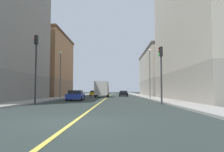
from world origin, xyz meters
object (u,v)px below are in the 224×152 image
object	(u,v)px
car_yellow	(94,93)
building_right_midblock	(38,66)
building_left_mid	(167,73)
car_blue	(76,96)
car_white	(102,92)
traffic_light_right_near	(36,60)
building_left_near	(215,12)
street_lamp_right_near	(60,70)
box_truck	(102,89)
traffic_light_left_near	(161,66)
car_black	(123,94)
street_lamp_left_near	(150,68)
car_silver	(106,93)

from	to	relation	value
car_yellow	building_right_midblock	bearing A→B (deg)	-144.04
building_left_mid	car_blue	size ratio (longest dim) A/B	6.40
car_white	traffic_light_right_near	bearing A→B (deg)	-92.69
building_left_near	street_lamp_right_near	world-z (taller)	building_left_near
traffic_light_right_near	street_lamp_right_near	distance (m)	13.30
car_blue	box_truck	xyz separation A→B (m)	(2.44, 15.12, 0.95)
traffic_light_right_near	car_blue	distance (m)	9.01
traffic_light_right_near	street_lamp_right_near	xyz separation A→B (m)	(-0.98, 13.26, 0.30)
car_yellow	box_truck	distance (m)	10.75
building_left_mid	traffic_light_left_near	bearing A→B (deg)	-103.69
building_left_mid	traffic_light_right_near	distance (m)	41.79
building_right_midblock	car_black	size ratio (longest dim) A/B	4.06
traffic_light_left_near	box_truck	xyz separation A→B (m)	(-7.06, 23.03, -1.96)
car_blue	traffic_light_right_near	bearing A→B (deg)	-106.83
street_lamp_left_near	street_lamp_right_near	xyz separation A→B (m)	(-13.90, -0.62, -0.24)
car_black	street_lamp_right_near	bearing A→B (deg)	-124.59
car_yellow	box_truck	bearing A→B (deg)	-75.71
traffic_light_right_near	box_truck	xyz separation A→B (m)	(4.84, 23.03, -2.63)
car_silver	car_white	size ratio (longest dim) A/B	1.12
street_lamp_right_near	building_right_midblock	bearing A→B (deg)	122.72
building_left_mid	car_black	xyz separation A→B (m)	(-11.52, -8.20, -5.05)
street_lamp_left_near	car_yellow	bearing A→B (deg)	118.78
car_yellow	box_truck	world-z (taller)	box_truck
building_right_midblock	box_truck	world-z (taller)	building_right_midblock
box_truck	car_blue	bearing A→B (deg)	-99.19
building_right_midblock	traffic_light_left_near	xyz separation A→B (m)	(20.70, -25.43, -2.96)
traffic_light_left_near	car_silver	bearing A→B (deg)	99.77
car_black	box_truck	distance (m)	6.73
street_lamp_right_near	car_silver	world-z (taller)	street_lamp_right_near
street_lamp_right_near	car_blue	world-z (taller)	street_lamp_right_near
street_lamp_right_near	car_silver	size ratio (longest dim) A/B	1.58
traffic_light_left_near	traffic_light_right_near	size ratio (longest dim) A/B	0.82
traffic_light_left_near	car_white	bearing A→B (deg)	98.97
building_left_near	box_truck	world-z (taller)	building_left_near
street_lamp_left_near	box_truck	world-z (taller)	street_lamp_left_near
car_silver	street_lamp_left_near	bearing A→B (deg)	-73.70
building_right_midblock	box_truck	size ratio (longest dim) A/B	2.12
car_silver	car_black	size ratio (longest dim) A/B	1.11
traffic_light_right_near	car_black	bearing A→B (deg)	71.82
box_truck	street_lamp_right_near	bearing A→B (deg)	-120.80
building_left_mid	street_lamp_left_near	world-z (taller)	building_left_mid
building_right_midblock	traffic_light_right_near	size ratio (longest dim) A/B	2.54
traffic_light_right_near	car_black	distance (m)	29.74
car_silver	car_white	world-z (taller)	car_white
car_silver	box_truck	xyz separation A→B (m)	(0.22, -19.22, 0.96)
street_lamp_right_near	car_blue	xyz separation A→B (m)	(3.38, -5.35, -3.88)
building_right_midblock	car_blue	size ratio (longest dim) A/B	4.19
car_blue	car_white	distance (m)	50.18
building_right_midblock	car_yellow	bearing A→B (deg)	35.96
building_left_mid	box_truck	bearing A→B (deg)	-140.25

